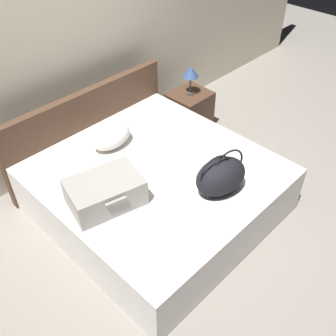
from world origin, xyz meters
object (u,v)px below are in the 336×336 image
Objects in this scene: bed at (157,190)px; nightstand at (189,111)px; hard_case_large at (105,192)px; table_lamp at (191,73)px; duffel_bag at (221,176)px; pillow_near_headboard at (111,137)px.

bed is 1.37m from nightstand.
nightstand is at bearing 35.70° from hard_case_large.
table_lamp reaches higher than nightstand.
duffel_bag is at bearing -129.52° from nightstand.
table_lamp is (0.00, 0.00, 0.49)m from nightstand.
pillow_near_headboard is at bearing 95.02° from bed.
pillow_near_headboard reaches higher than bed.
pillow_near_headboard is 1.30m from nightstand.
table_lamp is at bearing 6.42° from pillow_near_headboard.
duffel_bag is 1.05× the size of nightstand.
table_lamp reaches higher than hard_case_large.
duffel_bag is 1.20× the size of pillow_near_headboard.
pillow_near_headboard is at bearing -173.58° from nightstand.
pillow_near_headboard is at bearing 61.59° from hard_case_large.
hard_case_large is at bearing -132.62° from pillow_near_headboard.
nightstand is (1.24, 0.14, -0.35)m from pillow_near_headboard.
table_lamp is (1.24, 0.14, 0.14)m from pillow_near_headboard.
pillow_near_headboard is (-0.05, 0.54, 0.34)m from bed.
bed is 5.69× the size of table_lamp.
pillow_near_headboard reaches higher than nightstand.
nightstand is at bearing 29.79° from bed.
hard_case_large is at bearing -158.50° from nightstand.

